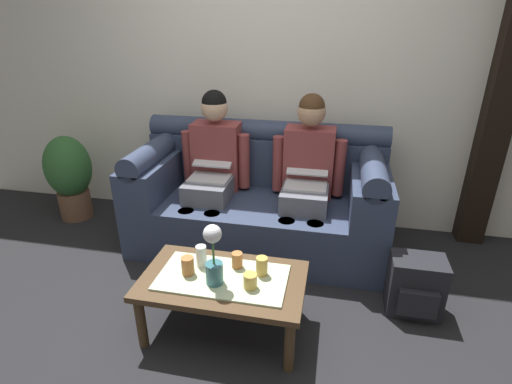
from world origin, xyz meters
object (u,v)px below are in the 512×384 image
(person_left, at_px, (213,164))
(potted_plant, at_px, (69,174))
(coffee_table, at_px, (223,285))
(flower_vase, at_px, (213,256))
(cup_near_left, at_px, (250,281))
(cup_far_center, at_px, (188,266))
(cup_far_right, at_px, (201,256))
(cup_near_right, at_px, (262,266))
(couch, at_px, (259,200))
(backpack_right, at_px, (415,286))
(person_right, at_px, (307,171))
(cup_far_left, at_px, (237,260))

(person_left, distance_m, potted_plant, 1.41)
(coffee_table, xyz_separation_m, potted_plant, (-1.76, 1.12, 0.11))
(flower_vase, bearing_deg, potted_plant, 145.76)
(flower_vase, distance_m, cup_near_left, 0.24)
(cup_far_center, bearing_deg, potted_plant, 144.05)
(cup_far_center, distance_m, cup_far_right, 0.11)
(potted_plant, bearing_deg, cup_near_right, -28.07)
(couch, bearing_deg, backpack_right, -29.96)
(person_left, height_order, coffee_table, person_left)
(flower_vase, relative_size, cup_near_right, 3.24)
(couch, bearing_deg, potted_plant, 177.68)
(couch, distance_m, person_right, 0.47)
(backpack_right, distance_m, potted_plant, 2.99)
(person_left, xyz_separation_m, potted_plant, (-1.39, 0.07, -0.23))
(coffee_table, distance_m, cup_far_center, 0.23)
(cup_near_right, relative_size, backpack_right, 0.29)
(person_right, xyz_separation_m, coffee_table, (-0.37, -1.05, -0.34))
(cup_near_right, relative_size, cup_far_left, 1.18)
(cup_far_left, bearing_deg, backpack_right, 15.19)
(cup_far_center, xyz_separation_m, backpack_right, (1.33, 0.41, -0.25))
(cup_near_right, distance_m, backpack_right, 1.00)
(backpack_right, bearing_deg, cup_far_left, -164.81)
(coffee_table, xyz_separation_m, cup_far_right, (-0.15, 0.08, 0.12))
(coffee_table, bearing_deg, person_right, 70.35)
(person_left, xyz_separation_m, flower_vase, (0.35, -1.11, -0.10))
(potted_plant, bearing_deg, cup_far_left, -29.06)
(couch, xyz_separation_m, cup_far_right, (-0.15, -0.97, 0.07))
(flower_vase, bearing_deg, cup_near_left, 0.13)
(cup_far_left, bearing_deg, potted_plant, 150.94)
(couch, distance_m, cup_far_center, 1.08)
(person_left, xyz_separation_m, cup_far_center, (0.17, -1.06, -0.23))
(cup_far_right, bearing_deg, couch, 81.06)
(person_right, relative_size, cup_near_left, 14.47)
(cup_near_left, bearing_deg, coffee_table, 160.43)
(person_right, relative_size, flower_vase, 3.38)
(cup_far_left, xyz_separation_m, potted_plant, (-1.82, 1.01, 0.00))
(coffee_table, bearing_deg, cup_far_left, 61.55)
(cup_near_left, relative_size, cup_near_right, 0.76)
(cup_far_center, relative_size, backpack_right, 0.28)
(couch, height_order, cup_far_center, couch)
(person_right, bearing_deg, backpack_right, -40.67)
(cup_far_left, distance_m, backpack_right, 1.13)
(person_left, relative_size, cup_near_right, 10.96)
(person_right, relative_size, backpack_right, 3.20)
(person_right, relative_size, cup_far_center, 11.30)
(couch, height_order, potted_plant, couch)
(person_left, bearing_deg, cup_far_right, -77.04)
(couch, xyz_separation_m, flower_vase, (-0.03, -1.11, 0.18))
(person_left, bearing_deg, flower_vase, -72.61)
(flower_vase, height_order, cup_near_right, flower_vase)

